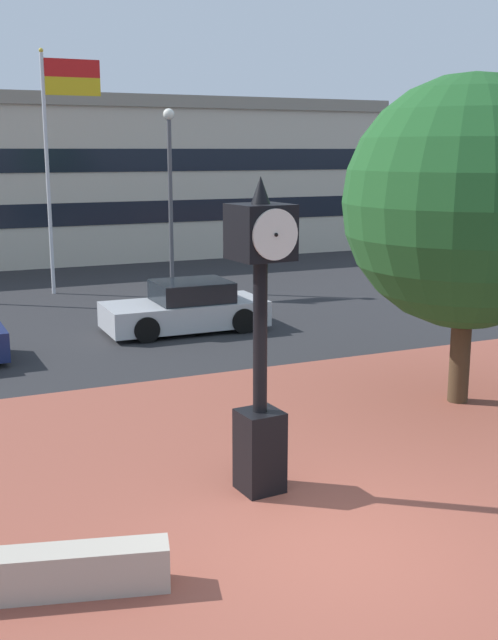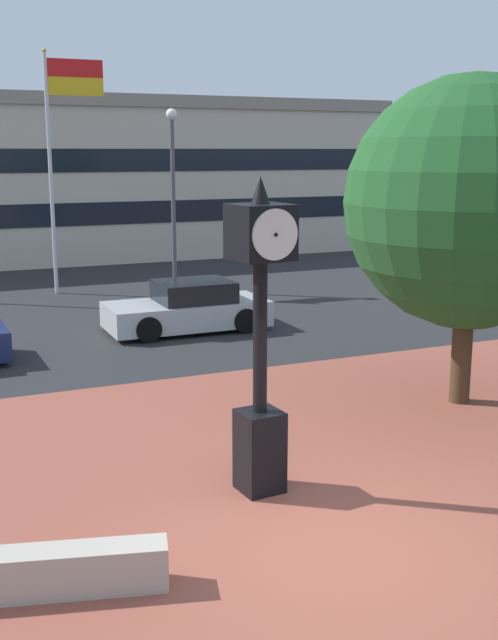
{
  "view_description": "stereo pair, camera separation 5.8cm",
  "coord_description": "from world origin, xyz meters",
  "px_view_note": "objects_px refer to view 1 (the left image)",
  "views": [
    {
      "loc": [
        -4.38,
        -7.35,
        4.56
      ],
      "look_at": [
        -0.24,
        1.96,
        2.35
      ],
      "focal_mm": 44.09,
      "sensor_mm": 36.0,
      "label": 1
    },
    {
      "loc": [
        -4.33,
        -7.38,
        4.56
      ],
      "look_at": [
        -0.24,
        1.96,
        2.35
      ],
      "focal_mm": 44.09,
      "sensor_mm": 36.0,
      "label": 2
    }
  ],
  "objects_px": {
    "plaza_tree": "(474,208)",
    "car_street_mid": "(186,309)",
    "civic_building": "(91,176)",
    "street_lamp_post": "(170,180)",
    "street_clock": "(260,335)",
    "flagpole_secondary": "(55,146)"
  },
  "relations": [
    {
      "from": "plaza_tree",
      "to": "street_lamp_post",
      "type": "distance_m",
      "value": 13.12
    },
    {
      "from": "flagpole_secondary",
      "to": "car_street_mid",
      "type": "bearing_deg",
      "value": -74.51
    },
    {
      "from": "plaza_tree",
      "to": "car_street_mid",
      "type": "xyz_separation_m",
      "value": [
        -2.87,
        7.44,
        -2.98
      ]
    },
    {
      "from": "street_clock",
      "to": "flagpole_secondary",
      "type": "relative_size",
      "value": 0.56
    },
    {
      "from": "plaza_tree",
      "to": "civic_building",
      "type": "xyz_separation_m",
      "value": [
        -0.98,
        25.96,
        -0.17
      ]
    },
    {
      "from": "car_street_mid",
      "to": "street_lamp_post",
      "type": "xyz_separation_m",
      "value": [
        1.49,
        5.61,
        3.06
      ]
    },
    {
      "from": "street_lamp_post",
      "to": "plaza_tree",
      "type": "bearing_deg",
      "value": -83.96
    },
    {
      "from": "street_clock",
      "to": "flagpole_secondary",
      "type": "distance_m",
      "value": 16.63
    },
    {
      "from": "street_clock",
      "to": "plaza_tree",
      "type": "xyz_separation_m",
      "value": [
        5.22,
        2.19,
        1.36
      ]
    },
    {
      "from": "street_clock",
      "to": "car_street_mid",
      "type": "xyz_separation_m",
      "value": [
        2.35,
        9.63,
        -1.62
      ]
    },
    {
      "from": "street_clock",
      "to": "street_lamp_post",
      "type": "height_order",
      "value": "street_lamp_post"
    },
    {
      "from": "plaza_tree",
      "to": "flagpole_secondary",
      "type": "distance_m",
      "value": 15.06
    },
    {
      "from": "car_street_mid",
      "to": "street_lamp_post",
      "type": "bearing_deg",
      "value": -14.55
    },
    {
      "from": "flagpole_secondary",
      "to": "street_lamp_post",
      "type": "relative_size",
      "value": 1.3
    },
    {
      "from": "street_clock",
      "to": "civic_building",
      "type": "distance_m",
      "value": 28.49
    },
    {
      "from": "street_clock",
      "to": "civic_building",
      "type": "bearing_deg",
      "value": 76.46
    },
    {
      "from": "plaza_tree",
      "to": "street_lamp_post",
      "type": "bearing_deg",
      "value": 96.04
    },
    {
      "from": "flagpole_secondary",
      "to": "street_lamp_post",
      "type": "distance_m",
      "value": 3.74
    },
    {
      "from": "car_street_mid",
      "to": "civic_building",
      "type": "xyz_separation_m",
      "value": [
        1.89,
        18.52,
        2.81
      ]
    },
    {
      "from": "street_clock",
      "to": "plaza_tree",
      "type": "height_order",
      "value": "plaza_tree"
    },
    {
      "from": "car_street_mid",
      "to": "civic_building",
      "type": "height_order",
      "value": "civic_building"
    },
    {
      "from": "civic_building",
      "to": "street_lamp_post",
      "type": "height_order",
      "value": "civic_building"
    }
  ]
}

